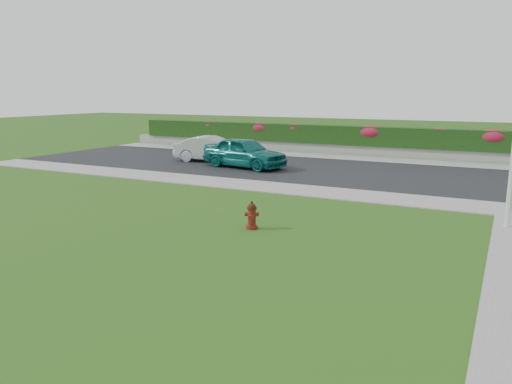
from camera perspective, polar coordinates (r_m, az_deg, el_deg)
The scene contains 15 objects.
ground at distance 11.06m, azimuth -9.21°, elevation -8.28°, with size 120.00×120.00×0.00m, color black.
street_far at distance 25.28m, azimuth 0.41°, elevation 3.04°, with size 26.00×8.00×0.04m, color black.
sidewalk_far at distance 21.55m, azimuth -7.98°, elevation 1.47°, with size 24.00×2.00×0.04m, color gray.
sidewalk_beyond at distance 28.53m, azimuth 12.21°, elevation 3.74°, with size 34.00×2.00×0.04m, color gray.
retaining_wall at distance 29.93m, azimuth 12.99°, elevation 4.60°, with size 34.00×0.40×0.60m, color gray.
hedge at distance 29.95m, azimuth 13.11°, elevation 6.23°, with size 32.00×0.90×1.10m, color black.
fire_hydrant at distance 13.64m, azimuth -0.49°, elevation -2.73°, with size 0.40×0.38×0.77m.
sedan_teal at distance 24.43m, azimuth -1.33°, elevation 4.55°, with size 1.75×4.34×1.48m, color #0C615B.
sedan_silver at distance 26.63m, azimuth -4.98°, elevation 4.92°, with size 1.41×4.05×1.33m, color #B3B6BB.
flower_clump_a at distance 34.22m, azimuth -5.27°, elevation 7.64°, with size 1.13×0.73×0.56m, color #AD1D37.
flower_clump_b at distance 32.34m, azimuth 0.54°, elevation 7.39°, with size 1.36×0.87×0.68m, color #AD1D37.
flower_clump_c at distance 31.35m, azimuth 4.43°, elevation 7.30°, with size 1.15×0.74×0.57m, color #AD1D37.
flower_clump_d at distance 29.84m, azimuth 13.00°, elevation 6.70°, with size 1.52×0.98×0.76m, color #AD1D37.
flower_clump_e at distance 29.14m, azimuth 20.29°, elevation 6.36°, with size 1.06×0.68×0.53m, color #AD1D37.
flower_clump_f at distance 28.95m, azimuth 25.50°, elevation 5.75°, with size 1.51×0.97×0.75m, color #AD1D37.
Camera 1 is at (6.24, -8.34, 3.70)m, focal length 35.00 mm.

